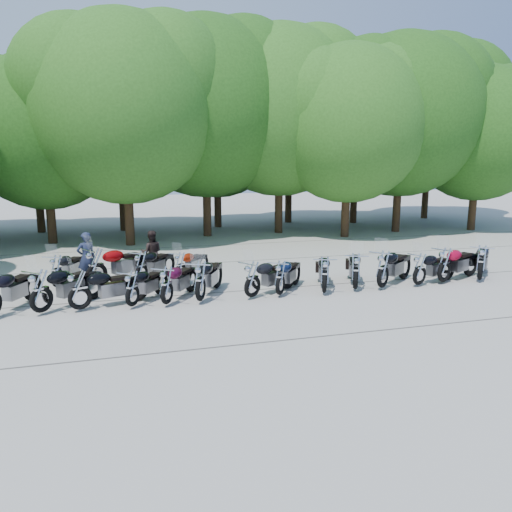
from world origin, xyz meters
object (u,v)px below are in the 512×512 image
object	(u,v)px
motorcycle_11	(420,268)
motorcycle_8	(325,273)
motorcycle_17	(180,265)
motorcycle_10	(383,268)
motorcycle_16	(141,266)
motorcycle_3	(132,287)
motorcycle_4	(167,284)
rider_0	(86,258)
rider_1	(151,252)
motorcycle_9	(356,270)
motorcycle_5	(200,280)
motorcycle_7	(280,277)
motorcycle_6	(252,278)
motorcycle_15	(96,265)
motorcycle_1	(41,290)
motorcycle_12	(445,264)
motorcycle_2	(79,289)
motorcycle_14	(57,270)

from	to	relation	value
motorcycle_11	motorcycle_8	bearing A→B (deg)	70.15
motorcycle_11	motorcycle_17	distance (m)	7.90
motorcycle_10	motorcycle_16	world-z (taller)	motorcycle_10
motorcycle_3	motorcycle_8	distance (m)	5.72
motorcycle_4	motorcycle_11	bearing A→B (deg)	-147.50
rider_0	motorcycle_4	bearing A→B (deg)	98.99
motorcycle_8	motorcycle_11	world-z (taller)	motorcycle_8
motorcycle_3	rider_1	bearing A→B (deg)	-65.62
motorcycle_9	motorcycle_16	world-z (taller)	motorcycle_9
motorcycle_4	motorcycle_5	bearing A→B (deg)	-145.02
motorcycle_4	motorcycle_8	size ratio (longest dim) A/B	0.97
motorcycle_7	motorcycle_8	xyz separation A→B (m)	(1.39, -0.11, 0.04)
motorcycle_6	motorcycle_15	xyz separation A→B (m)	(-4.48, 2.68, 0.08)
motorcycle_1	motorcycle_16	distance (m)	3.75
motorcycle_15	motorcycle_6	bearing A→B (deg)	-152.39
motorcycle_12	rider_0	world-z (taller)	rider_0
motorcycle_4	motorcycle_12	bearing A→B (deg)	-146.84
motorcycle_10	rider_0	xyz separation A→B (m)	(-9.09, 3.46, 0.15)
motorcycle_5	motorcycle_8	world-z (taller)	motorcycle_5
motorcycle_2	motorcycle_14	size ratio (longest dim) A/B	1.04
motorcycle_4	motorcycle_11	xyz separation A→B (m)	(8.13, -0.01, -0.02)
motorcycle_17	rider_1	world-z (taller)	rider_1
motorcycle_3	motorcycle_14	distance (m)	3.61
motorcycle_15	motorcycle_12	bearing A→B (deg)	-134.83
motorcycle_8	rider_0	bearing A→B (deg)	-4.51
motorcycle_4	motorcycle_2	bearing A→B (deg)	29.92
rider_0	motorcycle_8	bearing A→B (deg)	128.97
motorcycle_8	rider_0	size ratio (longest dim) A/B	1.36
motorcycle_10	motorcycle_12	distance (m)	2.34
motorcycle_15	motorcycle_16	distance (m)	1.40
motorcycle_11	motorcycle_7	bearing A→B (deg)	68.56
motorcycle_3	motorcycle_11	size ratio (longest dim) A/B	0.96
motorcycle_6	motorcycle_10	bearing A→B (deg)	-122.34
motorcycle_6	motorcycle_17	bearing A→B (deg)	1.99
motorcycle_12	motorcycle_9	bearing A→B (deg)	66.49
motorcycle_5	motorcycle_11	xyz separation A→B (m)	(7.17, -0.05, -0.07)
rider_0	motorcycle_10	bearing A→B (deg)	134.41
motorcycle_5	motorcycle_16	bearing A→B (deg)	-33.02
motorcycle_1	motorcycle_11	world-z (taller)	motorcycle_1
motorcycle_2	rider_0	distance (m)	3.34
motorcycle_8	motorcycle_11	bearing A→B (deg)	-157.51
motorcycle_5	motorcycle_15	world-z (taller)	motorcycle_15
motorcycle_3	motorcycle_17	bearing A→B (deg)	-86.24
motorcycle_4	motorcycle_12	size ratio (longest dim) A/B	0.93
motorcycle_7	motorcycle_14	bearing A→B (deg)	13.59
motorcycle_9	motorcycle_11	xyz separation A→B (m)	(2.25, -0.08, -0.05)
motorcycle_3	rider_1	xyz separation A→B (m)	(0.83, 4.13, 0.20)
motorcycle_5	rider_0	distance (m)	4.71
motorcycle_2	rider_1	size ratio (longest dim) A/B	1.44
motorcycle_2	motorcycle_16	xyz separation A→B (m)	(1.76, 2.55, -0.01)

